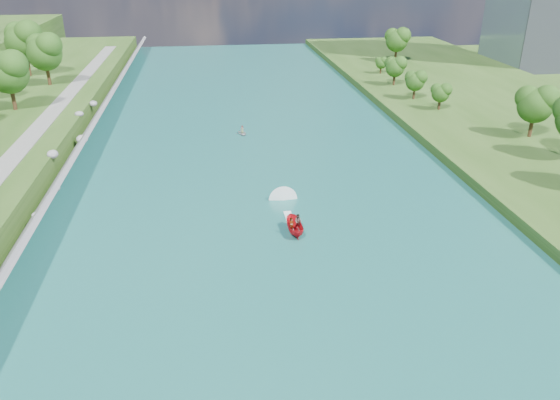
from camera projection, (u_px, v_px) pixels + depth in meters
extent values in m
plane|color=#2D5119|center=(284.00, 277.00, 52.61)|extent=(260.00, 260.00, 0.00)
cube|color=#195F62|center=(262.00, 193.00, 70.58)|extent=(55.00, 240.00, 0.10)
cube|color=slate|center=(52.00, 192.00, 66.64)|extent=(3.54, 236.00, 4.05)
ellipsoid|color=gray|center=(36.00, 215.00, 60.32)|extent=(0.95, 1.09, 0.57)
ellipsoid|color=gray|center=(56.00, 188.00, 67.36)|extent=(0.92, 1.02, 0.65)
ellipsoid|color=gray|center=(53.00, 154.00, 73.45)|extent=(1.46, 1.67, 1.14)
ellipsoid|color=gray|center=(82.00, 139.00, 85.48)|extent=(1.80, 2.13, 1.28)
ellipsoid|color=gray|center=(79.00, 114.00, 91.27)|extent=(1.48, 1.21, 0.93)
ellipsoid|color=gray|center=(93.00, 104.00, 99.54)|extent=(1.41, 1.80, 1.00)
ellipsoid|color=#284E14|center=(9.00, 75.00, 91.88)|extent=(7.16, 7.16, 11.94)
ellipsoid|color=#284E14|center=(45.00, 54.00, 108.96)|extent=(7.32, 7.32, 12.20)
ellipsoid|color=#284E14|center=(24.00, 44.00, 116.56)|extent=(8.25, 8.25, 13.75)
ellipsoid|color=#284E14|center=(535.00, 107.00, 85.11)|extent=(5.85, 5.85, 9.75)
ellipsoid|color=#284E14|center=(441.00, 94.00, 100.62)|extent=(3.51, 3.51, 5.85)
ellipsoid|color=#284E14|center=(415.00, 82.00, 107.66)|extent=(4.04, 4.04, 6.73)
ellipsoid|color=#284E14|center=(395.00, 68.00, 118.61)|extent=(4.45, 4.45, 7.41)
ellipsoid|color=#284E14|center=(381.00, 64.00, 130.44)|extent=(2.79, 2.79, 4.65)
ellipsoid|color=#284E14|center=(397.00, 42.00, 143.36)|extent=(6.16, 6.16, 10.27)
imported|color=red|center=(294.00, 226.00, 60.20)|extent=(1.82, 4.35, 1.65)
imported|color=#66605B|center=(292.00, 225.00, 59.63)|extent=(0.75, 0.69, 1.72)
imported|color=#66605B|center=(298.00, 221.00, 60.56)|extent=(1.00, 0.92, 1.66)
cube|color=white|center=(290.00, 221.00, 63.23)|extent=(0.90, 5.00, 0.06)
imported|color=#9B9FA3|center=(242.00, 133.00, 92.61)|extent=(2.42, 2.92, 0.52)
imported|color=#66605B|center=(242.00, 129.00, 92.34)|extent=(0.75, 0.63, 1.31)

